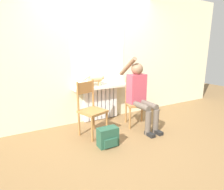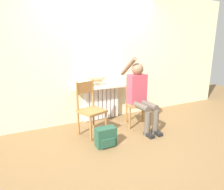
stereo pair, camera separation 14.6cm
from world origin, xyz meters
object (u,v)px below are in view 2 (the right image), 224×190
at_px(chair_right, 136,101).
at_px(cat, 97,79).
at_px(person, 140,92).
at_px(backpack, 106,137).
at_px(chair_left, 90,108).

bearing_deg(chair_right, cat, 161.49).
distance_m(person, backpack, 1.10).
relative_size(chair_left, person, 0.71).
bearing_deg(backpack, chair_left, 96.52).
height_order(cat, backpack, cat).
height_order(person, cat, person).
xyz_separation_m(chair_right, cat, (-0.62, 0.51, 0.41)).
relative_size(person, backpack, 4.28).
distance_m(chair_left, chair_right, 0.95).
relative_size(cat, backpack, 1.45).
xyz_separation_m(cat, backpack, (-0.28, -1.01, -0.74)).
relative_size(chair_right, cat, 2.09).
bearing_deg(backpack, person, 23.56).
distance_m(chair_left, backpack, 0.61).
height_order(chair_right, cat, cat).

